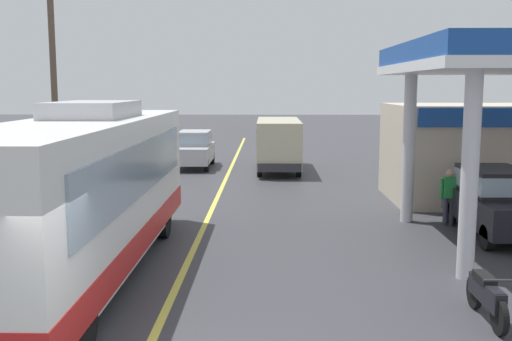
# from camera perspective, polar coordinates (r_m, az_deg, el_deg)

# --- Properties ---
(ground) EXTENTS (120.00, 120.00, 0.00)m
(ground) POSITION_cam_1_polar(r_m,az_deg,el_deg) (27.58, -2.71, -0.41)
(ground) COLOR #38383D
(lane_divider_stripe) EXTENTS (0.16, 50.00, 0.01)m
(lane_divider_stripe) POSITION_cam_1_polar(r_m,az_deg,el_deg) (22.66, -3.55, -2.24)
(lane_divider_stripe) COLOR #D8CC4C
(lane_divider_stripe) RESTS_ON ground
(coach_bus_main) EXTENTS (2.60, 11.04, 3.69)m
(coach_bus_main) POSITION_cam_1_polar(r_m,az_deg,el_deg) (13.15, -16.18, -2.39)
(coach_bus_main) COLOR white
(coach_bus_main) RESTS_ON ground
(car_at_pump) EXTENTS (1.70, 4.20, 1.82)m
(car_at_pump) POSITION_cam_1_polar(r_m,az_deg,el_deg) (17.53, 21.80, -2.45)
(car_at_pump) COLOR black
(car_at_pump) RESTS_ON ground
(minibus_opposing_lane) EXTENTS (2.04, 6.13, 2.44)m
(minibus_opposing_lane) POSITION_cam_1_polar(r_m,az_deg,el_deg) (28.83, 2.15, 2.90)
(minibus_opposing_lane) COLOR #BFB799
(minibus_opposing_lane) RESTS_ON ground
(motorcycle_parked_forecourt) EXTENTS (0.55, 1.80, 0.92)m
(motorcycle_parked_forecourt) POSITION_cam_1_polar(r_m,az_deg,el_deg) (11.27, 21.06, -11.03)
(motorcycle_parked_forecourt) COLOR black
(motorcycle_parked_forecourt) RESTS_ON ground
(pedestrian_near_pump) EXTENTS (0.55, 0.22, 1.66)m
(pedestrian_near_pump) POSITION_cam_1_polar(r_m,az_deg,el_deg) (18.27, 17.90, -2.12)
(pedestrian_near_pump) COLOR #33333F
(pedestrian_near_pump) RESTS_ON ground
(car_trailing_behind_bus) EXTENTS (1.70, 4.20, 1.82)m
(car_trailing_behind_bus) POSITION_cam_1_polar(r_m,az_deg,el_deg) (30.16, -5.86, 2.22)
(car_trailing_behind_bus) COLOR #B2B2B7
(car_trailing_behind_bus) RESTS_ON ground
(utility_pole_roadside) EXTENTS (1.80, 0.24, 8.43)m
(utility_pole_roadside) POSITION_cam_1_polar(r_m,az_deg,el_deg) (24.49, -18.68, 8.46)
(utility_pole_roadside) COLOR brown
(utility_pole_roadside) RESTS_ON ground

